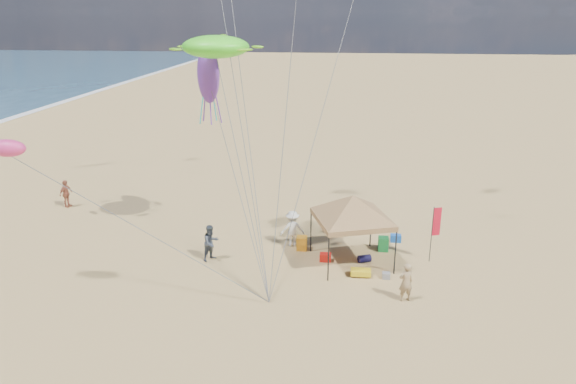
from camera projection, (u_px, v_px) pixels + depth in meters
name	position (u px, v px, depth m)	size (l,w,h in m)	color
ground	(280.00, 310.00, 21.26)	(280.00, 280.00, 0.00)	tan
canopy_tent	(353.00, 198.00, 24.31)	(6.01, 6.01, 3.90)	black
feather_flag	(435.00, 225.00, 24.86)	(0.41, 0.16, 2.78)	black
cooler_red	(325.00, 257.00, 25.41)	(0.54, 0.38, 0.38)	red
cooler_blue	(396.00, 238.00, 27.55)	(0.54, 0.38, 0.38)	#1651B3
bag_navy	(364.00, 259.00, 25.30)	(0.36, 0.36, 0.60)	black
bag_orange	(329.00, 228.00, 28.82)	(0.36, 0.36, 0.60)	#D3670B
chair_green	(383.00, 244.00, 26.49)	(0.50, 0.50, 0.70)	#167E34
chair_yellow	(302.00, 243.00, 26.58)	(0.50, 0.50, 0.70)	#FEA01C
crate_grey	(386.00, 276.00, 23.76)	(0.34, 0.30, 0.28)	gray
beach_cart	(361.00, 272.00, 23.94)	(0.90, 0.50, 0.24)	yellow
person_near_a	(406.00, 282.00, 21.72)	(0.62, 0.40, 1.69)	tan
person_near_b	(211.00, 243.00, 25.33)	(0.86, 0.67, 1.78)	#39424E
person_near_c	(292.00, 229.00, 26.82)	(1.22, 0.70, 1.89)	silver
person_far_a	(66.00, 194.00, 32.26)	(1.00, 0.42, 1.71)	#A2583E
turtle_kite	(216.00, 47.00, 23.68)	(3.05, 2.44, 1.02)	#4BFF26
fish_kite	(7.00, 148.00, 21.12)	(1.59, 0.80, 0.71)	#DC3178
squid_kite	(208.00, 74.00, 26.23)	(1.10, 1.10, 2.87)	purple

